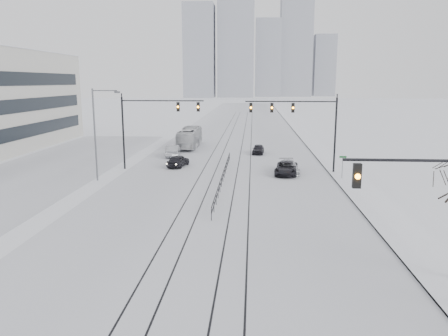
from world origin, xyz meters
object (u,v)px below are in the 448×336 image
sedan_sb_outer (173,151)px  sedan_nb_front (286,168)px  sedan_sb_inner (178,161)px  sedan_nb_right (289,167)px  sedan_nb_far (258,149)px  box_truck (190,138)px

sedan_sb_outer → sedan_nb_front: sedan_sb_outer is taller
sedan_nb_front → sedan_sb_inner: bearing=171.8°
sedan_nb_right → sedan_nb_far: size_ratio=1.22×
sedan_nb_right → box_truck: (-13.23, 17.74, 0.80)m
sedan_nb_far → box_truck: 11.42m
sedan_sb_inner → sedan_nb_front: (12.11, -3.53, -0.02)m
sedan_nb_front → sedan_nb_far: size_ratio=1.30×
sedan_nb_far → sedan_nb_front: bearing=-73.8°
sedan_sb_inner → box_truck: 15.08m
sedan_sb_inner → sedan_nb_far: size_ratio=1.10×
sedan_sb_inner → sedan_sb_outer: sedan_sb_outer is taller
sedan_sb_inner → box_truck: box_truck is taller
sedan_sb_inner → sedan_nb_right: size_ratio=0.90×
sedan_nb_front → box_truck: size_ratio=0.46×
sedan_sb_inner → sedan_nb_right: sedan_sb_inner is taller
sedan_sb_outer → sedan_nb_far: sedan_sb_outer is taller
sedan_sb_outer → sedan_nb_front: (13.96, -10.42, -0.10)m
sedan_nb_front → box_truck: bearing=132.9°
sedan_nb_front → sedan_nb_far: (-2.81, 13.30, -0.04)m
sedan_sb_inner → sedan_nb_far: bearing=-122.4°
box_truck → sedan_nb_front: bearing=124.9°
sedan_nb_front → box_truck: box_truck is taller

